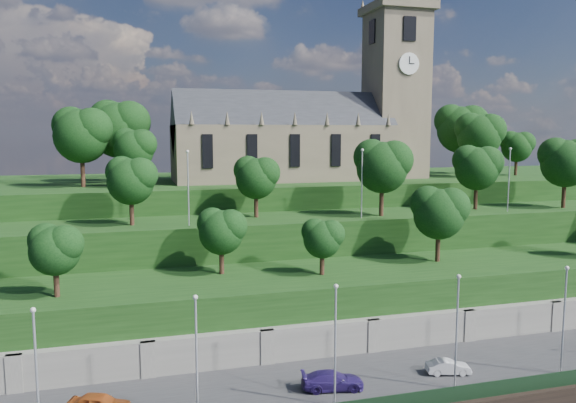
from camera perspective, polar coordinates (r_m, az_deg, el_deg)
name	(u,v)px	position (r m, az deg, el deg)	size (l,w,h in m)	color
promenade	(452,379)	(52.20, 16.31, -16.93)	(160.00, 12.00, 2.00)	#2D2D30
fence	(492,389)	(47.49, 20.00, -17.45)	(160.00, 0.10, 1.20)	black
retaining_wall	(418,338)	(56.39, 13.07, -13.34)	(160.00, 2.10, 5.00)	slate
embankment_lower	(390,304)	(60.96, 10.34, -10.22)	(160.00, 12.00, 8.00)	#143411
embankment_upper	(351,262)	(70.13, 6.40, -6.17)	(160.00, 10.00, 12.00)	#143411
hilltop	(301,224)	(89.26, 1.33, -2.30)	(160.00, 32.00, 15.00)	#143411
church	(314,129)	(84.51, 2.68, 7.39)	(38.60, 12.35, 27.60)	brown
trees_lower	(419,220)	(60.80, 13.19, -1.87)	(71.20, 8.43, 8.25)	#331D13
trees_upper	(410,166)	(70.51, 12.31, 3.51)	(61.51, 8.55, 9.33)	#331D13
trees_hilltop	(309,131)	(83.92, 2.20, 7.17)	(73.10, 16.46, 11.75)	#331D13
lamp_posts_promenade	(457,324)	(46.20, 16.78, -11.87)	(60.36, 0.36, 9.19)	#B2B2B7
lamp_posts_upper	(362,178)	(65.74, 7.51, 2.36)	(40.36, 0.36, 8.12)	#B2B2B7
car_middle	(448,367)	(50.35, 15.96, -15.85)	(1.26, 3.63, 1.19)	#ACACB1
car_right	(332,380)	(46.09, 4.54, -17.66)	(1.99, 4.90, 1.42)	#281958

